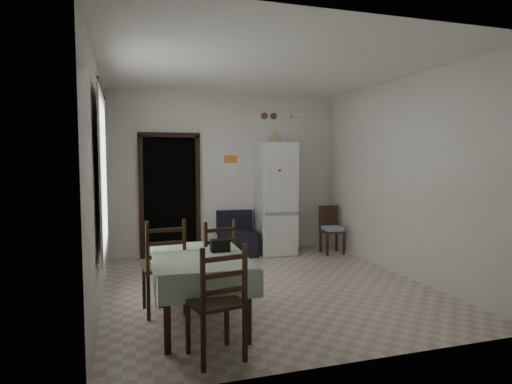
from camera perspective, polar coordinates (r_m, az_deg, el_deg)
The scene contains 25 objects.
ground at distance 5.92m, azimuth 1.47°, elevation -12.53°, with size 4.50×4.50×0.00m, color beige.
ceiling at distance 5.78m, azimuth 1.53°, elevation 16.15°, with size 4.20×4.50×0.02m, color white, non-canonical shape.
wall_back at distance 7.83m, azimuth -3.79°, elevation 2.42°, with size 4.20×0.02×2.90m, color silver, non-canonical shape.
wall_front at distance 3.61m, azimuth 13.01°, elevation -0.11°, with size 4.20×0.02×2.90m, color silver, non-canonical shape.
wall_left at distance 5.38m, azimuth -20.23°, elevation 1.21°, with size 0.02×4.50×2.90m, color silver, non-canonical shape.
wall_right at distance 6.64m, azimuth 18.93°, elevation 1.82°, with size 0.02×4.50×2.90m, color silver, non-canonical shape.
doorway at distance 7.88m, azimuth -11.57°, elevation -0.49°, with size 1.06×0.52×2.22m.
window_recess at distance 5.17m, azimuth -20.93°, elevation 2.18°, with size 0.10×1.20×1.60m, color silver.
curtain at distance 5.17m, azimuth -19.71°, elevation 2.21°, with size 0.02×1.45×1.85m, color silver.
curtain_rod at distance 5.22m, azimuth -19.88°, elevation 12.69°, with size 0.02×0.02×1.60m, color black.
calendar at distance 7.82m, azimuth -3.42°, elevation 3.67°, with size 0.28×0.02×0.40m, color white.
calendar_image at distance 7.82m, azimuth -3.42°, elevation 4.40°, with size 0.24×0.01×0.14m, color orange.
light_switch at distance 7.87m, azimuth -2.70°, elevation -0.12°, with size 0.08×0.02×0.12m, color beige.
vent_left at distance 8.04m, azimuth 1.13°, elevation 10.12°, with size 0.12×0.12×0.03m, color brown.
vent_right at distance 8.10m, azimuth 2.35°, elevation 10.07°, with size 0.12×0.12×0.03m, color brown.
emergency_light at distance 8.25m, azimuth 5.54°, elevation 10.17°, with size 0.25×0.07×0.09m, color white.
fridge at distance 7.78m, azimuth 2.62°, elevation -0.85°, with size 0.65×0.65×2.02m, color silver, non-canonical shape.
tan_cone at distance 7.69m, azimuth 2.55°, elevation 7.33°, with size 0.24×0.24×0.20m, color tan.
navy_seat at distance 7.65m, azimuth -2.48°, elevation -5.58°, with size 0.65×0.63×0.79m, color black, non-canonical shape.
corner_chair at distance 7.94m, azimuth 10.13°, elevation -5.02°, with size 0.37×0.37×0.86m, color black, non-canonical shape.
dining_table at distance 4.61m, azimuth -7.57°, elevation -12.75°, with size 0.93×1.41×0.74m, color #99AC93, non-canonical shape.
black_bag at distance 4.63m, azimuth -4.81°, elevation -7.13°, with size 0.20×0.12×0.13m, color black.
dining_chair_far_left at distance 4.97m, azimuth -12.22°, elevation -9.51°, with size 0.46×0.46×1.07m, color black, non-canonical shape.
dining_chair_far_right at distance 5.19m, azimuth -5.69°, elevation -9.17°, with size 0.44×0.44×1.02m, color black, non-canonical shape.
dining_chair_near_head at distance 3.81m, azimuth -5.41°, elevation -14.18°, with size 0.44×0.44×1.02m, color black, non-canonical shape.
Camera 1 is at (-1.81, -5.36, 1.73)m, focal length 30.00 mm.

